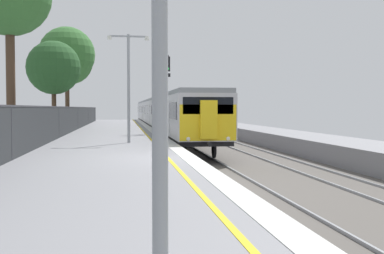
{
  "coord_description": "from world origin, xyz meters",
  "views": [
    {
      "loc": [
        -1.88,
        -16.1,
        1.7
      ],
      "look_at": [
        1.65,
        7.96,
        0.74
      ],
      "focal_mm": 44.63,
      "sensor_mm": 36.0,
      "label": 1
    }
  ],
  "objects_px": {
    "background_tree_centre": "(54,69)",
    "commuter_train_at_platform": "(160,112)",
    "signal_gantry": "(159,85)",
    "platform_lamp_mid": "(129,79)",
    "background_tree_right": "(68,57)"
  },
  "relations": [
    {
      "from": "commuter_train_at_platform",
      "to": "background_tree_centre",
      "type": "distance_m",
      "value": 17.96
    },
    {
      "from": "platform_lamp_mid",
      "to": "background_tree_centre",
      "type": "height_order",
      "value": "background_tree_centre"
    },
    {
      "from": "background_tree_centre",
      "to": "commuter_train_at_platform",
      "type": "bearing_deg",
      "value": 59.82
    },
    {
      "from": "signal_gantry",
      "to": "platform_lamp_mid",
      "type": "bearing_deg",
      "value": -104.04
    },
    {
      "from": "signal_gantry",
      "to": "background_tree_centre",
      "type": "height_order",
      "value": "background_tree_centre"
    },
    {
      "from": "commuter_train_at_platform",
      "to": "background_tree_centre",
      "type": "height_order",
      "value": "background_tree_centre"
    },
    {
      "from": "signal_gantry",
      "to": "background_tree_right",
      "type": "distance_m",
      "value": 11.7
    },
    {
      "from": "commuter_train_at_platform",
      "to": "signal_gantry",
      "type": "relative_size",
      "value": 11.09
    },
    {
      "from": "background_tree_centre",
      "to": "platform_lamp_mid",
      "type": "bearing_deg",
      "value": -66.76
    },
    {
      "from": "signal_gantry",
      "to": "commuter_train_at_platform",
      "type": "bearing_deg",
      "value": 85.48
    },
    {
      "from": "background_tree_centre",
      "to": "background_tree_right",
      "type": "distance_m",
      "value": 5.74
    },
    {
      "from": "platform_lamp_mid",
      "to": "signal_gantry",
      "type": "bearing_deg",
      "value": 75.96
    },
    {
      "from": "signal_gantry",
      "to": "platform_lamp_mid",
      "type": "xyz_separation_m",
      "value": [
        -2.17,
        -8.69,
        -0.15
      ]
    },
    {
      "from": "commuter_train_at_platform",
      "to": "platform_lamp_mid",
      "type": "relative_size",
      "value": 11.09
    },
    {
      "from": "signal_gantry",
      "to": "background_tree_centre",
      "type": "bearing_deg",
      "value": 154.82
    }
  ]
}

